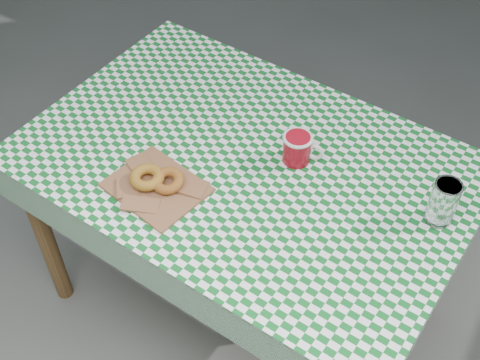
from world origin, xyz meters
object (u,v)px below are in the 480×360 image
at_px(table, 245,239).
at_px(coffee_mug, 297,148).
at_px(drinking_glass, 443,202).
at_px(paper_bag, 156,187).

height_order(table, coffee_mug, coffee_mug).
xyz_separation_m(coffee_mug, drinking_glass, (0.43, -0.01, 0.02)).
relative_size(table, drinking_glass, 9.52).
xyz_separation_m(paper_bag, coffee_mug, (0.29, 0.30, 0.04)).
relative_size(table, paper_bag, 4.92).
relative_size(paper_bag, coffee_mug, 1.60).
xyz_separation_m(paper_bag, drinking_glass, (0.72, 0.29, 0.06)).
height_order(paper_bag, coffee_mug, coffee_mug).
bearing_deg(drinking_glass, table, -172.83).
xyz_separation_m(table, drinking_glass, (0.56, 0.07, 0.45)).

